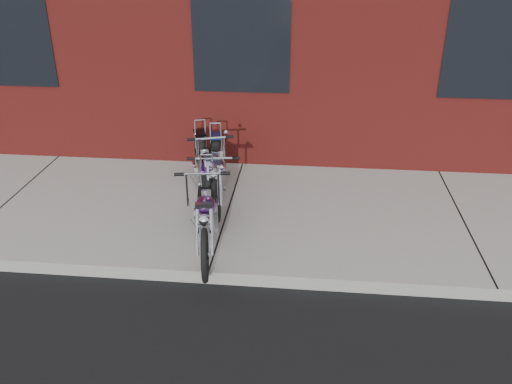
# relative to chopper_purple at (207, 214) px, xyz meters

# --- Properties ---
(ground) EXTENTS (120.00, 120.00, 0.00)m
(ground) POSITION_rel_chopper_purple_xyz_m (0.12, -0.63, -0.51)
(ground) COLOR black
(ground) RESTS_ON ground
(sidewalk) EXTENTS (22.00, 3.00, 0.15)m
(sidewalk) POSITION_rel_chopper_purple_xyz_m (0.12, 0.87, -0.44)
(sidewalk) COLOR #9D9C9A
(sidewalk) RESTS_ON ground
(chopper_purple) EXTENTS (0.54, 1.99, 1.12)m
(chopper_purple) POSITION_rel_chopper_purple_xyz_m (0.00, 0.00, 0.00)
(chopper_purple) COLOR black
(chopper_purple) RESTS_ON sidewalk
(chopper_blue) EXTENTS (0.54, 2.03, 0.89)m
(chopper_blue) POSITION_rel_chopper_purple_xyz_m (-0.08, 1.11, 0.01)
(chopper_blue) COLOR black
(chopper_blue) RESTS_ON sidewalk
(chopper_third) EXTENTS (0.77, 1.97, 1.04)m
(chopper_third) POSITION_rel_chopper_purple_xyz_m (-0.23, 1.24, 0.01)
(chopper_third) COLOR black
(chopper_third) RESTS_ON sidewalk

